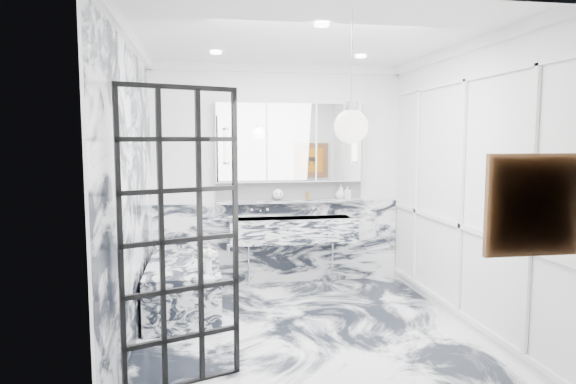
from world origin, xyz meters
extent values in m
plane|color=white|center=(0.00, 0.00, 0.00)|extent=(3.60, 3.60, 0.00)
plane|color=white|center=(0.00, 0.00, 2.80)|extent=(3.60, 3.60, 0.00)
plane|color=white|center=(0.00, 1.80, 1.40)|extent=(3.60, 0.00, 3.60)
plane|color=white|center=(0.00, -1.80, 1.40)|extent=(3.60, 0.00, 3.60)
plane|color=white|center=(-1.60, 0.00, 1.40)|extent=(0.00, 3.60, 3.60)
plane|color=white|center=(1.60, 0.00, 1.40)|extent=(0.00, 3.60, 3.60)
cube|color=white|center=(0.00, 1.78, 0.53)|extent=(3.18, 0.05, 1.05)
cube|color=white|center=(-1.59, 0.00, 1.34)|extent=(0.02, 3.56, 2.68)
cube|color=white|center=(1.58, 0.00, 1.30)|extent=(0.03, 3.40, 2.30)
imported|color=#8C5919|center=(0.81, 1.71, 1.19)|extent=(0.08, 0.08, 0.20)
imported|color=#4C4C51|center=(0.90, 1.71, 1.17)|extent=(0.09, 0.09, 0.17)
imported|color=silver|center=(0.80, 1.71, 1.17)|extent=(0.14, 0.14, 0.15)
sphere|color=white|center=(-0.02, 1.71, 1.17)|extent=(0.14, 0.14, 0.14)
cylinder|color=#8C5919|center=(0.37, 1.71, 1.14)|extent=(0.04, 0.04, 0.10)
cylinder|color=silver|center=(-0.92, 0.31, 0.61)|extent=(0.08, 0.08, 0.12)
cube|color=#C27813|center=(1.13, -1.76, 1.45)|extent=(0.56, 0.05, 0.56)
sphere|color=white|center=(0.06, -1.27, 1.96)|extent=(0.24, 0.24, 0.24)
cube|color=silver|center=(0.15, 1.55, 0.73)|extent=(1.60, 0.45, 0.30)
cube|color=silver|center=(0.15, 1.72, 1.07)|extent=(1.90, 0.14, 0.04)
cube|color=white|center=(0.15, 1.78, 1.21)|extent=(1.90, 0.03, 0.23)
cube|color=white|center=(0.15, 1.73, 1.82)|extent=(1.90, 0.16, 1.00)
cylinder|color=white|center=(-0.67, 1.63, 1.78)|extent=(0.07, 0.07, 0.40)
cylinder|color=white|center=(0.97, 1.63, 1.78)|extent=(0.07, 0.07, 0.40)
cube|color=silver|center=(-1.18, 0.90, 0.28)|extent=(0.75, 1.65, 0.55)
camera|label=1|loc=(-0.97, -4.72, 1.88)|focal=32.00mm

